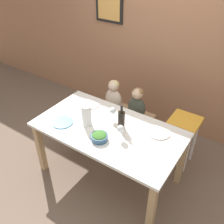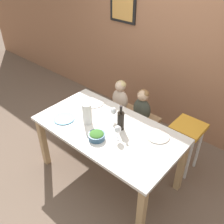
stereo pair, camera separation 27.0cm
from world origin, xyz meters
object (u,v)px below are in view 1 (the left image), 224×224
(chair_right_highchair, at_px, (184,129))
(dinner_plate_front_left, at_px, (62,122))
(chair_far_left, at_px, (113,113))
(person_child_center, at_px, (137,103))
(dinner_plate_back_left, at_px, (90,104))
(wine_glass_far, at_px, (113,111))
(wine_bottle, at_px, (121,120))
(salad_bowl_large, at_px, (99,137))
(wine_glass_near, at_px, (121,129))
(person_child_left, at_px, (114,95))
(chair_far_center, at_px, (136,121))
(dinner_plate_back_right, at_px, (159,133))
(paper_towel_roll, at_px, (87,115))

(chair_right_highchair, relative_size, dinner_plate_front_left, 2.81)
(chair_far_left, relative_size, person_child_center, 1.01)
(dinner_plate_back_left, bearing_deg, wine_glass_far, -14.00)
(wine_bottle, distance_m, salad_bowl_large, 0.31)
(person_child_center, distance_m, dinner_plate_back_left, 0.64)
(chair_right_highchair, bearing_deg, wine_glass_near, -118.69)
(person_child_left, bearing_deg, wine_glass_near, -52.24)
(chair_far_center, bearing_deg, dinner_plate_front_left, -116.09)
(chair_far_center, relative_size, wine_glass_far, 2.70)
(dinner_plate_back_left, bearing_deg, chair_right_highchair, 22.77)
(person_child_left, relative_size, wine_glass_near, 2.68)
(wine_glass_far, xyz_separation_m, dinner_plate_front_left, (-0.45, -0.37, -0.12))
(wine_bottle, bearing_deg, person_child_left, 129.50)
(chair_far_center, xyz_separation_m, dinner_plate_back_right, (0.54, -0.48, 0.38))
(paper_towel_roll, height_order, wine_glass_near, paper_towel_roll)
(chair_right_highchair, xyz_separation_m, person_child_center, (-0.67, 0.00, 0.14))
(chair_right_highchair, relative_size, wine_bottle, 2.33)
(dinner_plate_back_left, distance_m, dinner_plate_back_right, 0.97)
(person_child_center, bearing_deg, wine_glass_far, -91.04)
(chair_far_left, xyz_separation_m, person_child_center, (0.37, 0.00, 0.30))
(wine_glass_far, distance_m, dinner_plate_back_right, 0.57)
(chair_far_center, height_order, wine_glass_near, wine_glass_near)
(dinner_plate_back_right, bearing_deg, wine_bottle, -158.20)
(chair_right_highchair, relative_size, dinner_plate_back_left, 2.81)
(chair_far_left, xyz_separation_m, dinner_plate_back_right, (0.91, -0.48, 0.38))
(wine_glass_far, bearing_deg, salad_bowl_large, -77.75)
(person_child_left, distance_m, salad_bowl_large, 1.04)
(salad_bowl_large, xyz_separation_m, dinner_plate_back_right, (0.47, 0.45, -0.03))
(person_child_center, xyz_separation_m, dinner_plate_back_left, (-0.43, -0.46, 0.08))
(person_child_center, bearing_deg, dinner_plate_back_right, -42.04)
(chair_right_highchair, bearing_deg, dinner_plate_back_left, -157.23)
(chair_far_center, relative_size, dinner_plate_back_right, 1.85)
(dinner_plate_back_right, bearing_deg, chair_far_left, 152.06)
(paper_towel_roll, xyz_separation_m, wine_glass_near, (0.44, 0.01, -0.00))
(wine_glass_near, height_order, dinner_plate_back_left, wine_glass_near)
(chair_far_center, relative_size, paper_towel_roll, 1.81)
(wine_glass_near, relative_size, dinner_plate_back_left, 0.68)
(chair_far_center, height_order, wine_glass_far, wine_glass_far)
(chair_right_highchair, height_order, person_child_center, person_child_center)
(wine_glass_far, distance_m, salad_bowl_large, 0.38)
(person_child_center, bearing_deg, person_child_left, 180.00)
(dinner_plate_front_left, distance_m, dinner_plate_back_left, 0.47)
(wine_glass_far, bearing_deg, chair_far_left, 122.75)
(person_child_left, height_order, dinner_plate_back_right, person_child_left)
(dinner_plate_back_left, relative_size, dinner_plate_back_right, 1.00)
(salad_bowl_large, xyz_separation_m, dinner_plate_front_left, (-0.52, -0.00, -0.03))
(chair_far_left, bearing_deg, chair_far_center, 0.00)
(person_child_left, xyz_separation_m, wine_glass_near, (0.61, -0.79, 0.20))
(chair_right_highchair, bearing_deg, person_child_center, 179.91)
(salad_bowl_large, distance_m, dinner_plate_back_left, 0.69)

